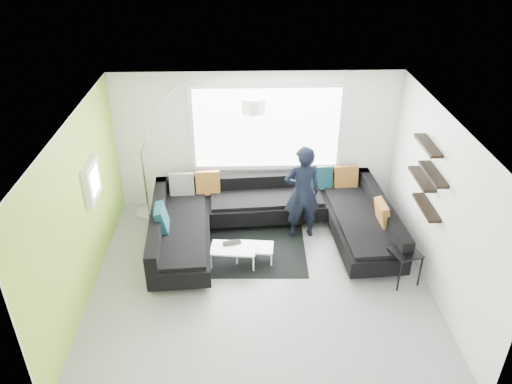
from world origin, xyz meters
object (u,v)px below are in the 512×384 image
sectional_sofa (272,224)px  arc_lamp (141,153)px  coffee_table (244,254)px  laptop (233,244)px  side_table (403,266)px  person (302,193)px

sectional_sofa → arc_lamp: arc_lamp is taller
coffee_table → laptop: 0.27m
side_table → person: 2.16m
arc_lamp → side_table: 5.14m
person → laptop: size_ratio=4.99×
coffee_table → person: person is taller
sectional_sofa → coffee_table: 0.78m
arc_lamp → person: (2.99, -0.82, -0.44)m
coffee_table → arc_lamp: arc_lamp is taller
coffee_table → person: 1.52m
person → laptop: bearing=24.6°
person → laptop: 1.58m
sectional_sofa → side_table: 2.39m
arc_lamp → side_table: size_ratio=4.58×
side_table → laptop: bearing=167.0°
arc_lamp → side_table: (4.52, -2.21, -1.06)m
laptop → person: bearing=15.3°
arc_lamp → person: size_ratio=1.48×
arc_lamp → side_table: bearing=-36.6°
sectional_sofa → laptop: sectional_sofa is taller
coffee_table → laptop: bearing=175.0°
sectional_sofa → laptop: 0.87m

